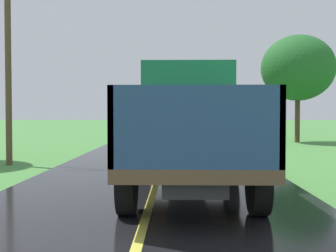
{
  "coord_description": "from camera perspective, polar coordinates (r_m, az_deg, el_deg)",
  "views": [
    {
      "loc": [
        0.49,
        1.45,
        1.72
      ],
      "look_at": [
        0.27,
        11.6,
        1.4
      ],
      "focal_mm": 45.52,
      "sensor_mm": 36.0,
      "label": 1
    }
  ],
  "objects": [
    {
      "name": "banana_truck_near",
      "position": [
        9.29,
        2.76,
        0.25
      ],
      "size": [
        2.38,
        5.82,
        2.8
      ],
      "color": "#2D2D30",
      "rests_on": "road_surface"
    },
    {
      "name": "utility_pole_roadside",
      "position": [
        15.03,
        -20.65,
        10.95
      ],
      "size": [
        2.6,
        0.2,
        7.53
      ],
      "color": "brown",
      "rests_on": "ground"
    },
    {
      "name": "roadside_tree_mid_right",
      "position": [
        25.74,
        17.0,
        7.43
      ],
      "size": [
        4.18,
        4.18,
        6.17
      ],
      "color": "#4C3823",
      "rests_on": "ground"
    }
  ]
}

